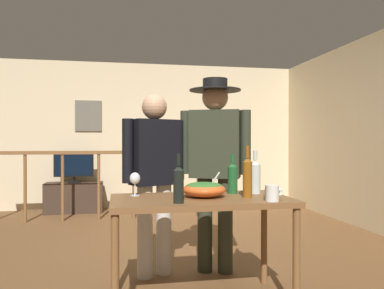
{
  "coord_description": "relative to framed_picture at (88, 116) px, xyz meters",
  "views": [
    {
      "loc": [
        -0.57,
        -3.64,
        1.14
      ],
      "look_at": [
        -0.0,
        -0.67,
        1.12
      ],
      "focal_mm": 36.3,
      "sensor_mm": 36.0,
      "label": 1
    }
  ],
  "objects": [
    {
      "name": "serving_table",
      "position": [
        1.06,
        -4.13,
        -0.92
      ],
      "size": [
        1.25,
        0.66,
        0.75
      ],
      "color": "brown",
      "rests_on": "ground_plane"
    },
    {
      "name": "wine_bottle_green",
      "position": [
        1.35,
        -3.96,
        -0.71
      ],
      "size": [
        0.07,
        0.07,
        0.3
      ],
      "color": "#1E5628",
      "rests_on": "serving_table"
    },
    {
      "name": "wine_bottle_dark",
      "position": [
        0.87,
        -4.34,
        -0.7
      ],
      "size": [
        0.07,
        0.07,
        0.32
      ],
      "color": "black",
      "rests_on": "serving_table"
    },
    {
      "name": "mug_teal",
      "position": [
        1.54,
        -4.24,
        -0.79
      ],
      "size": [
        0.11,
        0.07,
        0.09
      ],
      "color": "teal",
      "rests_on": "serving_table"
    },
    {
      "name": "wine_bottle_clear",
      "position": [
        1.52,
        -4.0,
        -0.7
      ],
      "size": [
        0.08,
        0.08,
        0.33
      ],
      "color": "silver",
      "rests_on": "serving_table"
    },
    {
      "name": "salad_bowl",
      "position": [
        1.09,
        -4.11,
        -0.77
      ],
      "size": [
        0.31,
        0.31,
        0.18
      ],
      "color": "#DB5B23",
      "rests_on": "serving_table"
    },
    {
      "name": "stair_railing",
      "position": [
        0.68,
        -0.99,
        -0.92
      ],
      "size": [
        3.13,
        0.1,
        1.06
      ],
      "color": "brown",
      "rests_on": "ground_plane"
    },
    {
      "name": "wine_bottle_amber",
      "position": [
        1.39,
        -4.19,
        -0.68
      ],
      "size": [
        0.07,
        0.07,
        0.37
      ],
      "color": "brown",
      "rests_on": "serving_table"
    },
    {
      "name": "person_standing_right",
      "position": [
        1.33,
        -3.51,
        -0.56
      ],
      "size": [
        0.58,
        0.45,
        1.69
      ],
      "rotation": [
        0.0,
        0.0,
        2.75
      ],
      "color": "#2D3323",
      "rests_on": "ground_plane"
    },
    {
      "name": "tv_console",
      "position": [
        -0.21,
        -0.29,
        -1.34
      ],
      "size": [
        0.9,
        0.4,
        0.48
      ],
      "primitive_type": "cube",
      "color": "#38281E",
      "rests_on": "ground_plane"
    },
    {
      "name": "mug_white",
      "position": [
        1.49,
        -4.39,
        -0.78
      ],
      "size": [
        0.12,
        0.09,
        0.11
      ],
      "color": "white",
      "rests_on": "serving_table"
    },
    {
      "name": "back_wall",
      "position": [
        1.07,
        0.06,
        -0.33
      ],
      "size": [
        5.24,
        0.1,
        2.5
      ],
      "primitive_type": "cube",
      "color": "beige",
      "rests_on": "ground_plane"
    },
    {
      "name": "framed_picture",
      "position": [
        0.0,
        0.0,
        0.0
      ],
      "size": [
        0.44,
        0.03,
        0.52
      ],
      "primitive_type": "cube",
      "color": "#646054"
    },
    {
      "name": "person_standing_left",
      "position": [
        0.8,
        -3.51,
        -0.67
      ],
      "size": [
        0.54,
        0.35,
        1.54
      ],
      "rotation": [
        0.0,
        0.0,
        3.53
      ],
      "color": "beige",
      "rests_on": "ground_plane"
    },
    {
      "name": "wine_glass",
      "position": [
        0.61,
        -3.95,
        -0.71
      ],
      "size": [
        0.08,
        0.08,
        0.17
      ],
      "color": "silver",
      "rests_on": "serving_table"
    },
    {
      "name": "ground_plane",
      "position": [
        1.07,
        -3.15,
        -1.58
      ],
      "size": [
        8.35,
        8.35,
        0.0
      ],
      "primitive_type": "plane",
      "color": "brown"
    },
    {
      "name": "side_wall_right",
      "position": [
        3.69,
        -2.19,
        -0.33
      ],
      "size": [
        0.1,
        4.81,
        2.5
      ],
      "primitive_type": "cube",
      "color": "beige",
      "rests_on": "ground_plane"
    },
    {
      "name": "flat_screen_tv",
      "position": [
        -0.21,
        -0.32,
        -0.82
      ],
      "size": [
        0.62,
        0.12,
        0.47
      ],
      "color": "black",
      "rests_on": "tv_console"
    }
  ]
}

